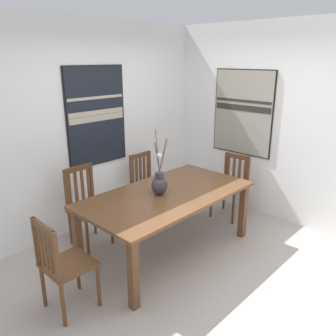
# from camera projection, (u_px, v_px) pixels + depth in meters

# --- Properties ---
(ground_plane) EXTENTS (6.40, 6.40, 0.03)m
(ground_plane) POSITION_uv_depth(u_px,v_px,m) (198.00, 273.00, 3.71)
(ground_plane) COLOR #B2A89E
(wall_back) EXTENTS (6.40, 0.12, 2.70)m
(wall_back) POSITION_uv_depth(u_px,v_px,m) (91.00, 127.00, 4.51)
(wall_back) COLOR white
(wall_back) RESTS_ON ground_plane
(wall_side) EXTENTS (0.12, 6.40, 2.70)m
(wall_side) POSITION_uv_depth(u_px,v_px,m) (288.00, 126.00, 4.57)
(wall_side) COLOR white
(wall_side) RESTS_ON ground_plane
(dining_table) EXTENTS (2.00, 1.07, 0.75)m
(dining_table) POSITION_uv_depth(u_px,v_px,m) (167.00, 200.00, 3.91)
(dining_table) COLOR brown
(dining_table) RESTS_ON ground_plane
(centerpiece_vase) EXTENTS (0.26, 0.29, 0.72)m
(centerpiece_vase) POSITION_uv_depth(u_px,v_px,m) (159.00, 183.00, 3.81)
(centerpiece_vase) COLOR #333338
(centerpiece_vase) RESTS_ON dining_table
(chair_0) EXTENTS (0.43, 0.43, 0.92)m
(chair_0) POSITION_uv_depth(u_px,v_px,m) (62.00, 263.00, 3.01)
(chair_0) COLOR brown
(chair_0) RESTS_ON ground_plane
(chair_1) EXTENTS (0.45, 0.45, 0.90)m
(chair_1) POSITION_uv_depth(u_px,v_px,m) (231.00, 185.00, 4.90)
(chair_1) COLOR brown
(chair_1) RESTS_ON ground_plane
(chair_2) EXTENTS (0.43, 0.43, 0.98)m
(chair_2) POSITION_uv_depth(u_px,v_px,m) (87.00, 205.00, 4.15)
(chair_2) COLOR brown
(chair_2) RESTS_ON ground_plane
(chair_3) EXTENTS (0.43, 0.43, 0.91)m
(chair_3) POSITION_uv_depth(u_px,v_px,m) (147.00, 183.00, 4.92)
(chair_3) COLOR brown
(chair_3) RESTS_ON ground_plane
(painting_on_back_wall) EXTENTS (0.90, 0.05, 1.29)m
(painting_on_back_wall) POSITION_uv_depth(u_px,v_px,m) (96.00, 116.00, 4.45)
(painting_on_back_wall) COLOR black
(painting_on_side_wall) EXTENTS (0.05, 0.96, 1.22)m
(painting_on_side_wall) POSITION_uv_depth(u_px,v_px,m) (243.00, 113.00, 4.92)
(painting_on_side_wall) COLOR black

